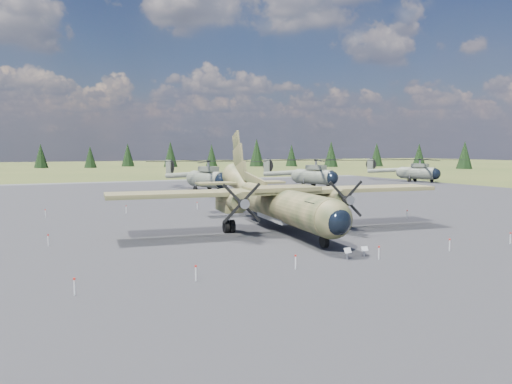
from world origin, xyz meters
name	(u,v)px	position (x,y,z in m)	size (l,w,h in m)	color
ground	(257,230)	(0.00, 0.00, 0.00)	(500.00, 500.00, 0.00)	brown
apron	(216,216)	(0.00, 10.00, 0.00)	(120.00, 120.00, 0.04)	#58585D
transport_plane	(277,198)	(1.73, -0.21, 2.70)	(28.59, 25.84, 9.40)	#354022
helicopter_near	(206,169)	(9.30, 38.83, 3.59)	(24.66, 25.44, 5.06)	slate
helicopter_mid	(314,168)	(29.03, 37.69, 3.58)	(25.31, 25.54, 5.05)	slate
helicopter_far	(418,166)	(56.82, 41.57, 3.41)	(24.67, 24.67, 4.81)	slate
info_placard_left	(348,252)	(0.14, -12.78, 0.52)	(0.52, 0.27, 0.78)	gray
info_placard_right	(364,250)	(1.65, -12.51, 0.46)	(0.46, 0.23, 0.69)	gray
barrier_fence	(253,225)	(-0.46, -0.08, 0.51)	(33.12, 29.62, 0.85)	silver
treeline	(315,179)	(0.30, -8.61, 4.86)	(326.89, 328.85, 10.96)	black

